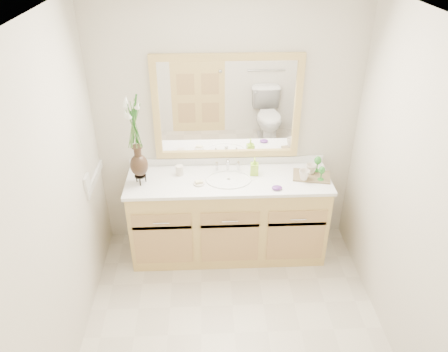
{
  "coord_description": "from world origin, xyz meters",
  "views": [
    {
      "loc": [
        -0.19,
        -2.35,
        2.87
      ],
      "look_at": [
        -0.06,
        0.65,
        1.08
      ],
      "focal_mm": 35.0,
      "sensor_mm": 36.0,
      "label": 1
    }
  ],
  "objects_px": {
    "soap_bottle": "(254,167)",
    "tray": "(311,176)",
    "flower_vase": "(135,130)",
    "tumbler": "(180,170)"
  },
  "relations": [
    {
      "from": "flower_vase",
      "to": "tumbler",
      "type": "distance_m",
      "value": 0.59
    },
    {
      "from": "tray",
      "to": "flower_vase",
      "type": "bearing_deg",
      "value": -166.69
    },
    {
      "from": "tray",
      "to": "tumbler",
      "type": "bearing_deg",
      "value": -172.59
    },
    {
      "from": "tray",
      "to": "soap_bottle",
      "type": "bearing_deg",
      "value": -175.92
    },
    {
      "from": "tumbler",
      "to": "tray",
      "type": "relative_size",
      "value": 0.27
    },
    {
      "from": "flower_vase",
      "to": "tray",
      "type": "height_order",
      "value": "flower_vase"
    },
    {
      "from": "flower_vase",
      "to": "tumbler",
      "type": "xyz_separation_m",
      "value": [
        0.34,
        0.13,
        -0.47
      ]
    },
    {
      "from": "flower_vase",
      "to": "tray",
      "type": "distance_m",
      "value": 1.62
    },
    {
      "from": "soap_bottle",
      "to": "tray",
      "type": "xyz_separation_m",
      "value": [
        0.52,
        -0.07,
        -0.07
      ]
    },
    {
      "from": "flower_vase",
      "to": "soap_bottle",
      "type": "height_order",
      "value": "flower_vase"
    }
  ]
}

